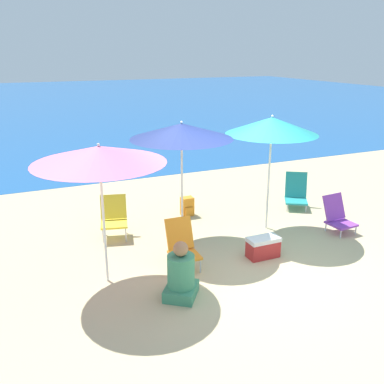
{
  "coord_description": "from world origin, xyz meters",
  "views": [
    {
      "loc": [
        -3.32,
        -5.27,
        3.24
      ],
      "look_at": [
        -0.62,
        0.93,
        1.0
      ],
      "focal_mm": 40.0,
      "sensor_mm": 36.0,
      "label": 1
    }
  ],
  "objects_px": {
    "backpack_orange": "(187,207)",
    "cooler_box": "(263,247)",
    "beach_umbrella_pink": "(99,155)",
    "beach_chair_yellow": "(114,216)",
    "beach_chair_teal": "(296,192)",
    "beach_chair_purple": "(337,215)",
    "beach_umbrella_teal": "(272,126)",
    "person_seated_near": "(181,275)",
    "beach_chair_orange": "(182,244)",
    "beach_umbrella_navy": "(182,131)"
  },
  "relations": [
    {
      "from": "cooler_box",
      "to": "backpack_orange",
      "type": "bearing_deg",
      "value": 100.34
    },
    {
      "from": "beach_chair_teal",
      "to": "cooler_box",
      "type": "bearing_deg",
      "value": -106.2
    },
    {
      "from": "beach_umbrella_teal",
      "to": "beach_chair_orange",
      "type": "distance_m",
      "value": 2.72
    },
    {
      "from": "backpack_orange",
      "to": "cooler_box",
      "type": "bearing_deg",
      "value": -79.66
    },
    {
      "from": "beach_chair_orange",
      "to": "person_seated_near",
      "type": "distance_m",
      "value": 0.88
    },
    {
      "from": "beach_chair_purple",
      "to": "beach_umbrella_navy",
      "type": "bearing_deg",
      "value": 159.5
    },
    {
      "from": "beach_chair_teal",
      "to": "backpack_orange",
      "type": "bearing_deg",
      "value": -159.15
    },
    {
      "from": "person_seated_near",
      "to": "beach_umbrella_pink",
      "type": "bearing_deg",
      "value": 171.63
    },
    {
      "from": "beach_umbrella_navy",
      "to": "beach_chair_orange",
      "type": "height_order",
      "value": "beach_umbrella_navy"
    },
    {
      "from": "beach_chair_orange",
      "to": "beach_chair_purple",
      "type": "relative_size",
      "value": 1.12
    },
    {
      "from": "beach_chair_yellow",
      "to": "person_seated_near",
      "type": "bearing_deg",
      "value": -67.99
    },
    {
      "from": "beach_chair_yellow",
      "to": "cooler_box",
      "type": "xyz_separation_m",
      "value": [
        2.03,
        -1.82,
        -0.21
      ]
    },
    {
      "from": "beach_umbrella_navy",
      "to": "beach_umbrella_pink",
      "type": "xyz_separation_m",
      "value": [
        -1.58,
        -0.93,
        -0.05
      ]
    },
    {
      "from": "person_seated_near",
      "to": "backpack_orange",
      "type": "bearing_deg",
      "value": 101.88
    },
    {
      "from": "beach_umbrella_teal",
      "to": "beach_umbrella_navy",
      "type": "height_order",
      "value": "beach_umbrella_teal"
    },
    {
      "from": "beach_chair_teal",
      "to": "person_seated_near",
      "type": "distance_m",
      "value": 4.35
    },
    {
      "from": "beach_chair_purple",
      "to": "beach_umbrella_teal",
      "type": "bearing_deg",
      "value": 146.03
    },
    {
      "from": "beach_umbrella_pink",
      "to": "beach_chair_yellow",
      "type": "height_order",
      "value": "beach_umbrella_pink"
    },
    {
      "from": "beach_chair_yellow",
      "to": "person_seated_near",
      "type": "distance_m",
      "value": 2.42
    },
    {
      "from": "backpack_orange",
      "to": "cooler_box",
      "type": "height_order",
      "value": "backpack_orange"
    },
    {
      "from": "beach_umbrella_teal",
      "to": "person_seated_near",
      "type": "height_order",
      "value": "beach_umbrella_teal"
    },
    {
      "from": "backpack_orange",
      "to": "beach_umbrella_pink",
      "type": "bearing_deg",
      "value": -137.0
    },
    {
      "from": "beach_umbrella_navy",
      "to": "person_seated_near",
      "type": "relative_size",
      "value": 2.58
    },
    {
      "from": "beach_umbrella_pink",
      "to": "person_seated_near",
      "type": "distance_m",
      "value": 1.98
    },
    {
      "from": "beach_umbrella_pink",
      "to": "beach_chair_yellow",
      "type": "relative_size",
      "value": 2.81
    },
    {
      "from": "beach_umbrella_teal",
      "to": "beach_chair_yellow",
      "type": "height_order",
      "value": "beach_umbrella_teal"
    },
    {
      "from": "beach_chair_teal",
      "to": "beach_umbrella_teal",
      "type": "bearing_deg",
      "value": -116.91
    },
    {
      "from": "beach_umbrella_navy",
      "to": "beach_chair_yellow",
      "type": "bearing_deg",
      "value": 149.92
    },
    {
      "from": "beach_umbrella_navy",
      "to": "beach_chair_orange",
      "type": "xyz_separation_m",
      "value": [
        -0.39,
        -0.95,
        -1.59
      ]
    },
    {
      "from": "beach_umbrella_teal",
      "to": "beach_chair_yellow",
      "type": "bearing_deg",
      "value": 163.88
    },
    {
      "from": "beach_umbrella_navy",
      "to": "cooler_box",
      "type": "distance_m",
      "value": 2.35
    },
    {
      "from": "beach_umbrella_navy",
      "to": "beach_chair_orange",
      "type": "bearing_deg",
      "value": -112.54
    },
    {
      "from": "beach_chair_yellow",
      "to": "backpack_orange",
      "type": "height_order",
      "value": "beach_chair_yellow"
    },
    {
      "from": "person_seated_near",
      "to": "backpack_orange",
      "type": "xyz_separation_m",
      "value": [
        1.28,
        2.8,
        -0.13
      ]
    },
    {
      "from": "beach_chair_yellow",
      "to": "backpack_orange",
      "type": "relative_size",
      "value": 1.91
    },
    {
      "from": "beach_umbrella_pink",
      "to": "beach_chair_yellow",
      "type": "xyz_separation_m",
      "value": [
        0.49,
        1.56,
        -1.52
      ]
    },
    {
      "from": "beach_umbrella_navy",
      "to": "cooler_box",
      "type": "relative_size",
      "value": 4.01
    },
    {
      "from": "beach_umbrella_teal",
      "to": "beach_umbrella_pink",
      "type": "bearing_deg",
      "value": -166.8
    },
    {
      "from": "beach_umbrella_pink",
      "to": "backpack_orange",
      "type": "bearing_deg",
      "value": 43.0
    },
    {
      "from": "beach_chair_yellow",
      "to": "backpack_orange",
      "type": "bearing_deg",
      "value": 28.09
    },
    {
      "from": "person_seated_near",
      "to": "beach_chair_purple",
      "type": "bearing_deg",
      "value": 51.29
    },
    {
      "from": "beach_chair_purple",
      "to": "beach_umbrella_pink",
      "type": "bearing_deg",
      "value": 177.18
    },
    {
      "from": "backpack_orange",
      "to": "cooler_box",
      "type": "xyz_separation_m",
      "value": [
        0.41,
        -2.24,
        -0.01
      ]
    },
    {
      "from": "beach_umbrella_navy",
      "to": "beach_chair_purple",
      "type": "bearing_deg",
      "value": -16.21
    },
    {
      "from": "beach_umbrella_navy",
      "to": "beach_chair_teal",
      "type": "height_order",
      "value": "beach_umbrella_navy"
    },
    {
      "from": "beach_umbrella_pink",
      "to": "backpack_orange",
      "type": "xyz_separation_m",
      "value": [
        2.12,
        1.97,
        -1.72
      ]
    },
    {
      "from": "backpack_orange",
      "to": "beach_chair_orange",
      "type": "bearing_deg",
      "value": -115.08
    },
    {
      "from": "beach_umbrella_teal",
      "to": "beach_umbrella_navy",
      "type": "xyz_separation_m",
      "value": [
        -1.67,
        0.17,
        -0.0
      ]
    },
    {
      "from": "beach_umbrella_pink",
      "to": "beach_chair_purple",
      "type": "distance_m",
      "value": 4.67
    },
    {
      "from": "beach_chair_teal",
      "to": "beach_chair_purple",
      "type": "bearing_deg",
      "value": -62.58
    }
  ]
}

